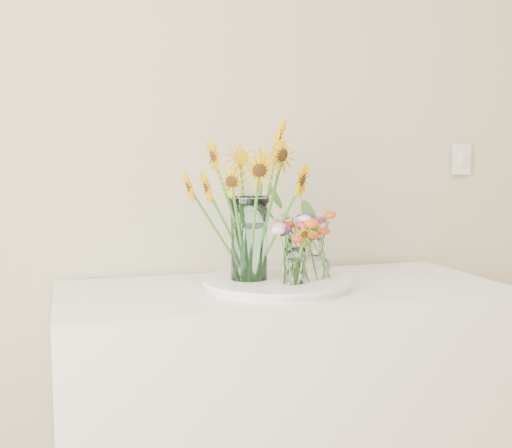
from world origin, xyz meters
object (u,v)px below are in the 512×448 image
at_px(small_vase_b, 316,258).
at_px(tray, 277,284).
at_px(counter, 283,422).
at_px(small_vase_c, 296,256).
at_px(small_vase_a, 294,266).
at_px(mason_jar, 249,239).

bearing_deg(small_vase_b, tray, 172.65).
relative_size(counter, small_vase_c, 11.59).
xyz_separation_m(counter, small_vase_b, (0.10, -0.04, 0.54)).
distance_m(counter, small_vase_b, 0.55).
distance_m(tray, small_vase_a, 0.11).
xyz_separation_m(counter, tray, (-0.03, -0.02, 0.46)).
relative_size(mason_jar, small_vase_a, 2.36).
bearing_deg(tray, small_vase_a, -71.72).
xyz_separation_m(mason_jar, small_vase_b, (0.21, -0.03, -0.07)).
xyz_separation_m(tray, small_vase_a, (0.03, -0.08, 0.07)).
height_order(tray, small_vase_c, small_vase_c).
bearing_deg(small_vase_a, small_vase_c, 68.20).
bearing_deg(small_vase_b, small_vase_a, -145.95).
relative_size(small_vase_a, small_vase_b, 0.85).
bearing_deg(tray, small_vase_b, -7.35).
relative_size(counter, small_vase_b, 10.55).
relative_size(small_vase_b, small_vase_c, 1.10).
xyz_separation_m(mason_jar, small_vase_c, (0.18, 0.07, -0.07)).
bearing_deg(small_vase_a, small_vase_b, 34.05).
distance_m(small_vase_a, small_vase_c, 0.18).
xyz_separation_m(counter, mason_jar, (-0.11, -0.00, 0.61)).
xyz_separation_m(tray, small_vase_c, (0.09, 0.08, 0.07)).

